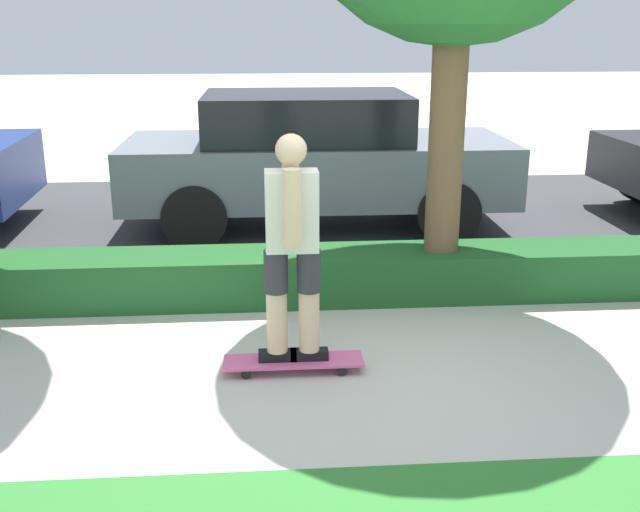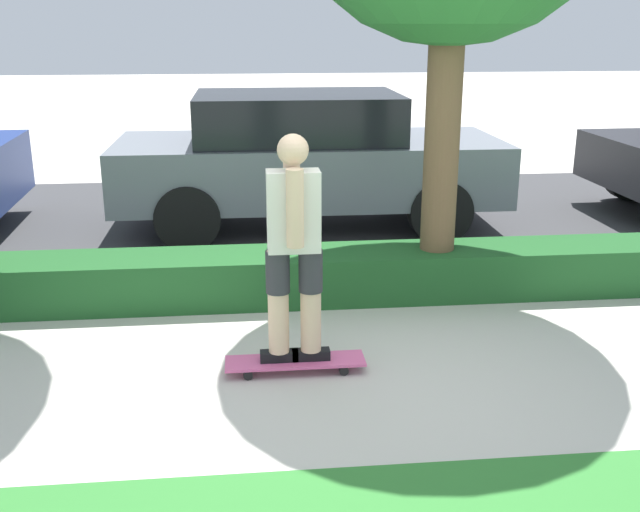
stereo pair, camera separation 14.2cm
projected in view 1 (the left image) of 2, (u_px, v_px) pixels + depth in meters
The scene contains 6 objects.
ground_plane at pixel (348, 382), 4.99m from camera, with size 60.00×60.00×0.00m, color #BCB7AD.
street_asphalt at pixel (309, 221), 8.98m from camera, with size 18.51×5.00×0.01m.
hedge_row at pixel (328, 275), 6.45m from camera, with size 18.51×0.60×0.42m.
skateboard at pixel (294, 361), 5.13m from camera, with size 0.96×0.24×0.09m.
skater_person at pixel (292, 245), 4.88m from camera, with size 0.48×0.40×1.55m.
parked_car_middle at pixel (315, 158), 8.53m from camera, with size 4.34×1.82×1.53m.
Camera 1 is at (-0.53, -4.47, 2.31)m, focal length 42.00 mm.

